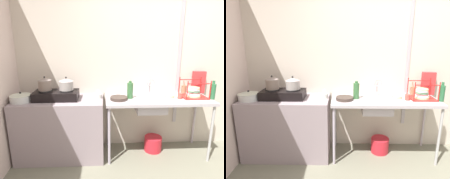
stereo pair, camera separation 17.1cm
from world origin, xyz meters
TOP-DOWN VIEW (x-y plane):
  - wall_back at (0.00, 1.56)m, footprint 5.16×0.10m
  - wall_metal_strip at (0.22, 1.50)m, footprint 0.05×0.01m
  - counter_concrete at (-1.54, 1.22)m, footprint 1.21×0.58m
  - counter_sink at (-0.15, 1.22)m, footprint 1.48×0.58m
  - stove at (-1.57, 1.22)m, footprint 0.60×0.31m
  - pot_on_left_burner at (-1.71, 1.22)m, footprint 0.18×0.18m
  - pot_on_right_burner at (-1.43, 1.22)m, footprint 0.20×0.20m
  - pot_beside_stove at (-2.02, 1.12)m, footprint 0.28×0.28m
  - percolator at (-1.00, 1.24)m, footprint 0.10×0.10m
  - sink_basin at (-0.27, 1.17)m, footprint 0.41×0.36m
  - faucet at (-0.23, 1.34)m, footprint 0.12×0.07m
  - frying_pan at (-0.71, 1.16)m, footprint 0.24×0.24m
  - dish_rack at (0.37, 1.24)m, footprint 0.34×0.30m
  - cup_by_rack at (0.15, 1.17)m, footprint 0.07×0.07m
  - small_bowl_on_drainboard at (0.03, 1.25)m, footprint 0.14×0.14m
  - bottle_by_sink at (-0.55, 1.23)m, footprint 0.08×0.08m
  - bottle_by_rack at (0.59, 1.13)m, footprint 0.08×0.08m
  - cereal_box at (0.54, 1.46)m, footprint 0.20×0.09m
  - utensil_jar at (0.32, 1.45)m, footprint 0.07×0.07m
  - bucket_on_floor at (-0.16, 1.28)m, footprint 0.26×0.26m

SIDE VIEW (x-z plane):
  - bucket_on_floor at x=-0.16m, z-range 0.00..0.22m
  - counter_concrete at x=-1.54m, z-range 0.00..0.87m
  - sink_basin at x=-0.27m, z-range 0.70..0.87m
  - counter_sink at x=-0.15m, z-range 0.37..1.24m
  - small_bowl_on_drainboard at x=0.03m, z-range 0.87..0.91m
  - frying_pan at x=-0.71m, z-range 0.87..0.91m
  - cup_by_rack at x=0.15m, z-range 0.87..0.95m
  - pot_beside_stove at x=-2.02m, z-range 0.86..1.00m
  - utensil_jar at x=0.32m, z-range 0.83..1.03m
  - stove at x=-1.57m, z-range 0.87..1.00m
  - dish_rack at x=0.37m, z-range 0.80..1.07m
  - percolator at x=-1.00m, z-range 0.87..1.01m
  - bottle_by_rack at x=0.59m, z-range 0.85..1.11m
  - bottle_by_sink at x=-0.55m, z-range 0.86..1.11m
  - cereal_box at x=0.54m, z-range 0.87..1.21m
  - faucet at x=-0.23m, z-range 0.92..1.18m
  - pot_on_right_burner at x=-1.43m, z-range 1.00..1.18m
  - pot_on_left_burner at x=-1.71m, z-range 1.00..1.19m
  - wall_back at x=0.00m, z-range 0.00..2.51m
  - wall_metal_strip at x=0.22m, z-range 0.38..2.38m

